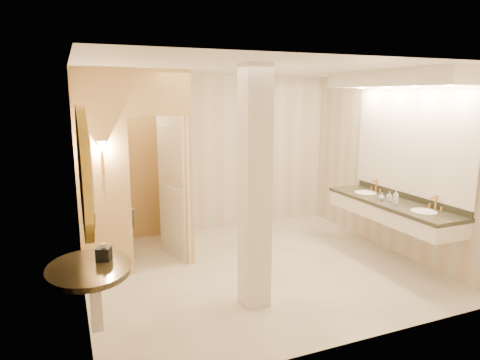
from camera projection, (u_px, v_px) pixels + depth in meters
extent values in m
plane|color=white|center=(257.00, 269.00, 5.94)|extent=(4.50, 4.50, 0.00)
plane|color=white|center=(258.00, 68.00, 5.41)|extent=(4.50, 4.50, 0.00)
cube|color=beige|center=(210.00, 154.00, 7.49)|extent=(4.50, 0.02, 2.70)
cube|color=beige|center=(350.00, 210.00, 3.86)|extent=(4.50, 0.02, 2.70)
cube|color=beige|center=(77.00, 187.00, 4.83)|extent=(0.02, 4.00, 2.70)
cube|color=beige|center=(391.00, 163.00, 6.52)|extent=(0.02, 4.00, 2.70)
cube|color=#F4C97F|center=(176.00, 163.00, 6.51)|extent=(0.10, 1.50, 2.70)
cube|color=#F4C97F|center=(103.00, 177.00, 5.41)|extent=(0.65, 0.10, 2.70)
cube|color=#F4C97F|center=(157.00, 93.00, 5.47)|extent=(0.80, 0.10, 0.60)
cube|color=white|center=(174.00, 188.00, 6.19)|extent=(0.29, 0.78, 2.10)
cylinder|color=#BA823B|center=(103.00, 162.00, 5.30)|extent=(0.03, 0.03, 0.30)
cone|color=white|center=(102.00, 146.00, 5.27)|extent=(0.14, 0.14, 0.14)
cube|color=white|center=(391.00, 211.00, 6.17)|extent=(0.60, 2.18, 0.24)
cube|color=black|center=(392.00, 203.00, 6.14)|extent=(0.64, 2.22, 0.05)
cube|color=black|center=(408.00, 196.00, 6.23)|extent=(0.03, 2.18, 0.10)
ellipsoid|color=white|center=(424.00, 214.00, 5.61)|extent=(0.40, 0.44, 0.15)
cylinder|color=#BA823B|center=(436.00, 203.00, 5.66)|extent=(0.03, 0.03, 0.22)
ellipsoid|color=white|center=(365.00, 195.00, 6.68)|extent=(0.40, 0.44, 0.15)
cylinder|color=#BA823B|center=(376.00, 186.00, 6.73)|extent=(0.03, 0.03, 0.22)
cube|color=white|center=(411.00, 143.00, 6.08)|extent=(0.03, 2.18, 1.40)
cube|color=white|center=(401.00, 78.00, 5.80)|extent=(0.75, 2.38, 0.22)
cylinder|color=black|center=(89.00, 269.00, 3.80)|extent=(0.92, 0.92, 0.05)
cube|color=white|center=(96.00, 299.00, 3.87)|extent=(0.10, 0.10, 0.60)
cylinder|color=gold|center=(84.00, 175.00, 3.64)|extent=(0.07, 0.92, 0.92)
cylinder|color=white|center=(89.00, 175.00, 3.66)|extent=(0.02, 0.74, 0.74)
cube|color=white|center=(255.00, 190.00, 4.69)|extent=(0.29, 0.29, 2.70)
cube|color=black|center=(104.00, 254.00, 3.93)|extent=(0.16, 0.16, 0.12)
imported|color=white|center=(116.00, 226.00, 6.73)|extent=(0.53, 0.75, 0.69)
imported|color=beige|center=(389.00, 196.00, 6.12)|extent=(0.08, 0.08, 0.14)
imported|color=silver|center=(382.00, 197.00, 6.17)|extent=(0.11, 0.11, 0.11)
imported|color=#C6B28C|center=(396.00, 197.00, 5.93)|extent=(0.09, 0.09, 0.21)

